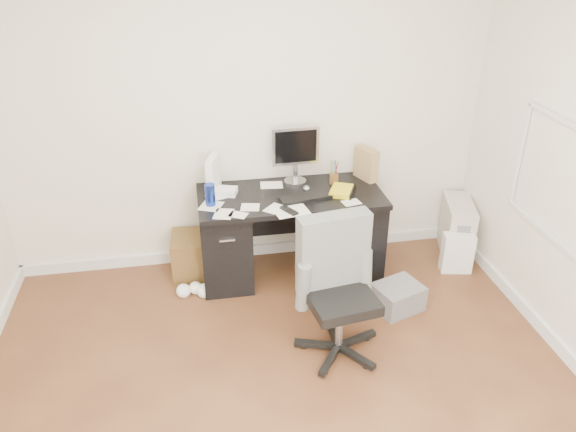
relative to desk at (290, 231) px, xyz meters
name	(u,v)px	position (x,y,z in m)	size (l,w,h in m)	color
ground	(291,424)	(-0.30, -1.65, -0.40)	(4.00, 4.00, 0.00)	#492717
room_shell	(297,172)	(-0.27, -1.62, 1.26)	(4.02, 4.02, 2.71)	beige
desk	(290,231)	(0.00, 0.00, 0.00)	(1.50, 0.70, 0.75)	black
loose_papers	(267,199)	(-0.20, -0.05, 0.35)	(1.10, 0.60, 0.00)	white
lcd_monitor	(295,155)	(0.08, 0.22, 0.60)	(0.39, 0.22, 0.50)	#A9A9AD
keyboard	(305,197)	(0.10, -0.10, 0.36)	(0.42, 0.14, 0.02)	black
computer_mouse	(306,189)	(0.13, 0.01, 0.38)	(0.06, 0.06, 0.06)	#A9A9AD
travel_mug	(210,195)	(-0.65, -0.09, 0.44)	(0.08, 0.08, 0.18)	#162F9C
white_binder	(213,174)	(-0.61, 0.16, 0.50)	(0.12, 0.26, 0.30)	white
magazine_file	(366,164)	(0.69, 0.19, 0.49)	(0.12, 0.23, 0.27)	#946C47
pen_cup	(334,172)	(0.40, 0.14, 0.45)	(0.09, 0.09, 0.21)	brown
yellow_book	(342,191)	(0.42, -0.06, 0.37)	(0.18, 0.23, 0.04)	yellow
paper_remote	(292,210)	(-0.05, -0.30, 0.36)	(0.26, 0.21, 0.02)	white
office_chair	(341,292)	(0.15, -1.06, 0.11)	(0.57, 0.57, 1.01)	#585A58
pc_tower	(457,228)	(1.54, 0.04, -0.14)	(0.23, 0.51, 0.51)	#A9A598
shopping_bag	(457,253)	(1.42, -0.24, -0.22)	(0.26, 0.19, 0.36)	silver
wicker_basket	(195,255)	(-0.81, 0.11, -0.22)	(0.37, 0.37, 0.37)	#473015
desk_printer	(398,297)	(0.74, -0.66, -0.30)	(0.35, 0.29, 0.21)	#5C5C60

